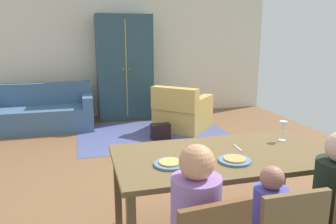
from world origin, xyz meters
name	(u,v)px	position (x,y,z in m)	size (l,w,h in m)	color
ground_plane	(150,166)	(0.00, 0.44, -0.01)	(6.61, 6.07, 0.02)	brown
back_wall	(119,52)	(0.00, 3.52, 1.35)	(6.61, 0.10, 2.70)	beige
dining_table	(225,162)	(0.27, -1.28, 0.69)	(1.81, 0.94, 0.76)	brown
plate_near_man	(170,164)	(-0.22, -1.40, 0.77)	(0.25, 0.25, 0.02)	#54779C
pizza_near_man	(170,162)	(-0.22, -1.40, 0.78)	(0.17, 0.17, 0.01)	gold
plate_near_child	(235,161)	(0.27, -1.46, 0.77)	(0.25, 0.25, 0.02)	#547DA1
pizza_near_child	(235,159)	(0.27, -1.46, 0.78)	(0.17, 0.17, 0.01)	#DC944B
wine_glass	(283,127)	(0.93, -1.10, 0.89)	(0.07, 0.07, 0.19)	silver
fork	(196,159)	(0.00, -1.33, 0.76)	(0.02, 0.15, 0.01)	silver
knife	(238,148)	(0.44, -1.18, 0.76)	(0.01, 0.17, 0.01)	silver
person_woman	(330,213)	(0.77, -1.94, 0.51)	(0.30, 0.40, 1.11)	#2F3F54
area_rug	(153,134)	(0.35, 1.83, 0.00)	(2.60, 1.80, 0.01)	#474E80
couch	(41,113)	(-1.58, 2.69, 0.30)	(1.86, 0.86, 0.82)	#3E5E83
armchair	(182,113)	(0.92, 1.99, 0.32)	(1.21, 1.21, 0.82)	tan
armoire	(124,68)	(0.05, 3.13, 1.05)	(1.10, 0.59, 2.10)	#25414C
handbag	(161,131)	(0.41, 1.53, 0.13)	(0.32, 0.16, 0.26)	black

